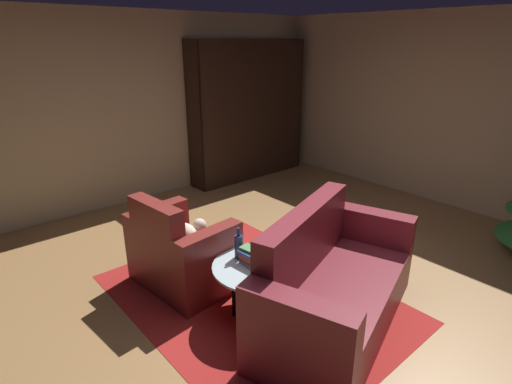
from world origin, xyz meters
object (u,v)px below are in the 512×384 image
object	(u,v)px
bookshelf_unit	(255,113)
bottle_on_table	(239,246)
book_stack_on_table	(252,256)
armchair_red	(181,254)
couch_red	(332,287)
coffee_table	(259,269)

from	to	relation	value
bookshelf_unit	bottle_on_table	xyz separation A→B (m)	(2.71, -2.53, -0.48)
bookshelf_unit	bottle_on_table	distance (m)	3.74
book_stack_on_table	bottle_on_table	distance (m)	0.16
armchair_red	couch_red	xyz separation A→B (m)	(1.29, 0.63, 0.01)
armchair_red	couch_red	distance (m)	1.43
book_stack_on_table	armchair_red	bearing A→B (deg)	-163.40
book_stack_on_table	bottle_on_table	size ratio (longest dim) A/B	0.84
coffee_table	bookshelf_unit	bearing A→B (deg)	139.64
coffee_table	bottle_on_table	xyz separation A→B (m)	(-0.21, -0.05, 0.15)
armchair_red	bottle_on_table	xyz separation A→B (m)	(0.61, 0.21, 0.26)
bookshelf_unit	armchair_red	size ratio (longest dim) A/B	2.20
bookshelf_unit	coffee_table	world-z (taller)	bookshelf_unit
couch_red	bottle_on_table	world-z (taller)	couch_red
armchair_red	book_stack_on_table	bearing A→B (deg)	16.60
book_stack_on_table	bookshelf_unit	bearing A→B (deg)	138.83
couch_red	coffee_table	size ratio (longest dim) A/B	2.49
coffee_table	bottle_on_table	world-z (taller)	bottle_on_table
coffee_table	bottle_on_table	bearing A→B (deg)	-167.66
bookshelf_unit	coffee_table	bearing A→B (deg)	-40.36
book_stack_on_table	bottle_on_table	world-z (taller)	bottle_on_table
bookshelf_unit	couch_red	xyz separation A→B (m)	(3.39, -2.10, -0.73)
armchair_red	coffee_table	distance (m)	0.86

